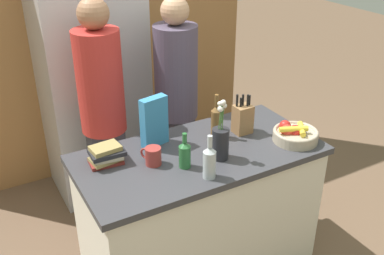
{
  "coord_description": "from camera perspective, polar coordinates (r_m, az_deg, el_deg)",
  "views": [
    {
      "loc": [
        -1.16,
        -1.97,
        2.24
      ],
      "look_at": [
        0.0,
        0.09,
        1.01
      ],
      "focal_mm": 42.0,
      "sensor_mm": 36.0,
      "label": 1
    }
  ],
  "objects": [
    {
      "name": "person_in_blue",
      "position": [
        3.25,
        -2.0,
        3.84
      ],
      "size": [
        0.31,
        0.31,
        1.66
      ],
      "rotation": [
        0.0,
        0.0,
        0.38
      ],
      "color": "#383842",
      "rests_on": "ground_plane"
    },
    {
      "name": "cereal_box",
      "position": [
        2.67,
        -4.84,
        0.75
      ],
      "size": [
        0.18,
        0.09,
        0.31
      ],
      "color": "teal",
      "rests_on": "kitchen_island"
    },
    {
      "name": "refrigerator",
      "position": [
        3.61,
        -12.56,
        6.19
      ],
      "size": [
        0.76,
        0.63,
        1.94
      ],
      "color": "#B7B7BC",
      "rests_on": "ground_plane"
    },
    {
      "name": "coffee_mug",
      "position": [
        2.52,
        -5.0,
        -3.62
      ],
      "size": [
        0.1,
        0.12,
        0.1
      ],
      "color": "#99332D",
      "rests_on": "kitchen_island"
    },
    {
      "name": "person_at_sink",
      "position": [
        3.05,
        -11.27,
        2.31
      ],
      "size": [
        0.3,
        0.3,
        1.71
      ],
      "rotation": [
        0.0,
        0.0,
        -0.02
      ],
      "color": "#383842",
      "rests_on": "ground_plane"
    },
    {
      "name": "book_stack",
      "position": [
        2.56,
        -10.83,
        -3.43
      ],
      "size": [
        0.21,
        0.16,
        0.11
      ],
      "color": "maroon",
      "rests_on": "kitchen_island"
    },
    {
      "name": "bottle_oil",
      "position": [
        2.47,
        -0.93,
        -3.37
      ],
      "size": [
        0.07,
        0.07,
        0.21
      ],
      "color": "#286633",
      "rests_on": "kitchen_island"
    },
    {
      "name": "kitchen_island",
      "position": [
        2.9,
        0.89,
        -10.67
      ],
      "size": [
        1.46,
        0.72,
        0.89
      ],
      "color": "silver",
      "rests_on": "ground_plane"
    },
    {
      "name": "back_wall_wood",
      "position": [
        3.9,
        -11.52,
        12.97
      ],
      "size": [
        2.66,
        0.12,
        2.6
      ],
      "color": "#9E6B3D",
      "rests_on": "ground_plane"
    },
    {
      "name": "fruit_bowl",
      "position": [
        2.82,
        12.87,
        -0.76
      ],
      "size": [
        0.28,
        0.28,
        0.11
      ],
      "color": "tan",
      "rests_on": "kitchen_island"
    },
    {
      "name": "bottle_wine",
      "position": [
        2.37,
        2.23,
        -4.3
      ],
      "size": [
        0.07,
        0.07,
        0.25
      ],
      "color": "#B2BCC1",
      "rests_on": "kitchen_island"
    },
    {
      "name": "bottle_vinegar",
      "position": [
        2.77,
        3.07,
        0.9
      ],
      "size": [
        0.06,
        0.06,
        0.28
      ],
      "color": "brown",
      "rests_on": "kitchen_island"
    },
    {
      "name": "flower_vase",
      "position": [
        2.54,
        3.64,
        -1.69
      ],
      "size": [
        0.1,
        0.1,
        0.37
      ],
      "color": "#232328",
      "rests_on": "kitchen_island"
    },
    {
      "name": "knife_block",
      "position": [
        2.84,
        6.45,
        1.14
      ],
      "size": [
        0.11,
        0.09,
        0.26
      ],
      "color": "olive",
      "rests_on": "kitchen_island"
    }
  ]
}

